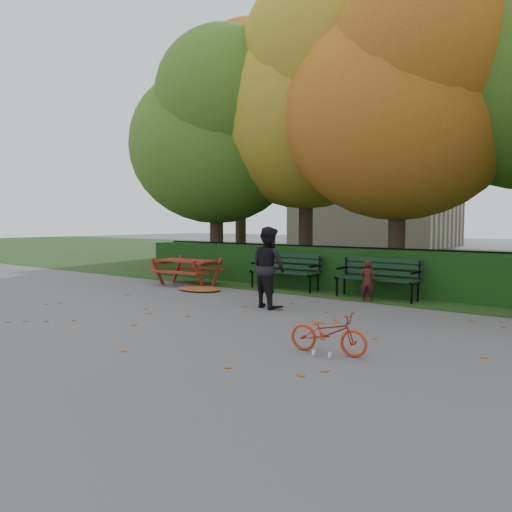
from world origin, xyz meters
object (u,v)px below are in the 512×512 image
Objects in this scene: bench_left at (286,268)px; bicycle at (328,333)px; picnic_table at (187,265)px; tree_c at (409,95)px; tree_b at (312,98)px; bench_right at (378,275)px; tree_f at (243,120)px; tree_a at (219,132)px; child at (368,281)px; adult at (269,267)px.

bench_left is 6.01m from bicycle.
picnic_table is (-2.51, -0.92, 0.00)m from bench_left.
tree_c is 4.75× the size of picnic_table.
tree_c is 4.44× the size of bench_left.
bench_left is (1.14, -3.04, -4.88)m from tree_b.
bench_left is at bearing 180.00° from bench_right.
tree_f is 9.56m from bench_left.
tree_c reaches higher than bench_right.
tree_a is at bearing 41.77° from bicycle.
bench_right is 0.51m from child.
child is at bearing -45.13° from tree_b.
tree_a is at bearing -176.35° from tree_c.
tree_f is (-4.69, 2.49, 0.29)m from tree_b.
tree_a is 7.86m from child.
bench_right is (8.23, -5.54, -5.17)m from tree_f.
child is at bearing -84.78° from tree_c.
tree_a is 0.81× the size of tree_f.
bench_right is (6.29, -1.88, -4.00)m from tree_a.
tree_c reaches higher than bench_left.
tree_f is 5.83× the size of adult.
adult is at bearing -101.62° from tree_c.
tree_f is at bearing 146.08° from bench_right.
bench_right is (2.40, 0.00, 0.00)m from bench_left.
tree_c is at bearing 5.61° from bicycle.
bench_right is 1.76× the size of bicycle.
tree_f is 11.19m from bench_right.
child is 2.25m from adult.
picnic_table is 1.94× the size of child.
tree_f is at bearing 136.49° from bench_left.
tree_a is 6.04m from tree_c.
tree_b is at bearing -59.61° from child.
bench_left is 1.07× the size of picnic_table.
tree_c is 4.44× the size of bench_right.
tree_f reaches higher than tree_b.
tree_f is at bearing 35.51° from bicycle.
picnic_table is at bearing -145.61° from tree_c.
child is 0.55× the size of adult.
tree_f is at bearing 152.01° from tree_b.
bicycle is (3.79, -4.65, -0.25)m from bench_left.
tree_f is 5.45× the size of picnic_table.
bench_right reaches higher than picnic_table.
tree_a is 4.44× the size of picnic_table.
bench_right is 5.00m from picnic_table.
tree_f reaches higher than tree_c.
tree_c reaches higher than child.
adult is at bearing -117.23° from bench_right.
tree_c is 0.87× the size of tree_f.
bicycle is at bearing -76.56° from tree_c.
tree_c is 5.08× the size of adult.
tree_b reaches higher than child.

